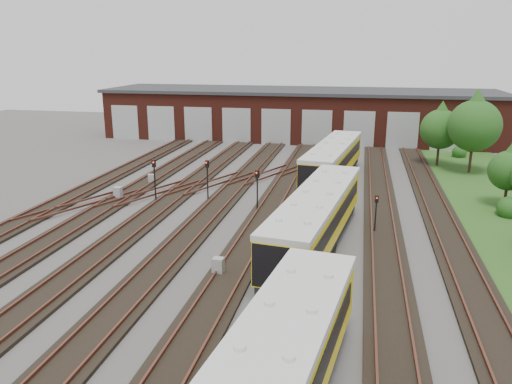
# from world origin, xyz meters

# --- Properties ---
(ground) EXTENTS (120.00, 120.00, 0.00)m
(ground) POSITION_xyz_m (0.00, 0.00, 0.00)
(ground) COLOR #474442
(ground) RESTS_ON ground
(track_network) EXTENTS (30.40, 70.00, 0.33)m
(track_network) POSITION_xyz_m (-0.17, 0.59, 0.11)
(track_network) COLOR black
(track_network) RESTS_ON ground
(maintenance_shed) EXTENTS (51.00, 12.50, 6.35)m
(maintenance_shed) POSITION_xyz_m (-0.01, 39.97, 3.20)
(maintenance_shed) COLOR #521D14
(maintenance_shed) RESTS_ON ground
(grass_verge) EXTENTS (8.00, 55.00, 0.05)m
(grass_verge) POSITION_xyz_m (19.00, 10.00, 0.03)
(grass_verge) COLOR #254517
(grass_verge) RESTS_ON ground
(metro_train) EXTENTS (4.65, 47.29, 3.11)m
(metro_train) POSITION_xyz_m (6.00, 1.28, 1.92)
(metro_train) COLOR black
(metro_train) RESTS_ON ground
(signal_mast_0) EXTENTS (0.32, 0.30, 3.25)m
(signal_mast_0) POSITION_xyz_m (-3.12, 9.33, 2.09)
(signal_mast_0) COLOR black
(signal_mast_0) RESTS_ON ground
(signal_mast_1) EXTENTS (0.30, 0.28, 3.32)m
(signal_mast_1) POSITION_xyz_m (-7.03, 8.33, 2.14)
(signal_mast_1) COLOR black
(signal_mast_1) RESTS_ON ground
(signal_mast_2) EXTENTS (0.31, 0.29, 3.06)m
(signal_mast_2) POSITION_xyz_m (1.15, 7.67, 1.98)
(signal_mast_2) COLOR black
(signal_mast_2) RESTS_ON ground
(signal_mast_3) EXTENTS (0.23, 0.22, 2.53)m
(signal_mast_3) POSITION_xyz_m (9.46, 4.74, 1.64)
(signal_mast_3) COLOR black
(signal_mast_3) RESTS_ON ground
(relay_cabinet_0) EXTENTS (0.60, 0.54, 0.85)m
(relay_cabinet_0) POSITION_xyz_m (-9.56, 13.32, 0.43)
(relay_cabinet_0) COLOR #97999C
(relay_cabinet_0) RESTS_ON ground
(relay_cabinet_1) EXTENTS (0.61, 0.52, 0.98)m
(relay_cabinet_1) POSITION_xyz_m (-10.20, 8.37, 0.49)
(relay_cabinet_1) COLOR #97999C
(relay_cabinet_1) RESTS_ON ground
(relay_cabinet_2) EXTENTS (0.61, 0.52, 0.96)m
(relay_cabinet_2) POSITION_xyz_m (1.35, -3.24, 0.48)
(relay_cabinet_2) COLOR #97999C
(relay_cabinet_2) RESTS_ON ground
(relay_cabinet_3) EXTENTS (0.65, 0.57, 0.93)m
(relay_cabinet_3) POSITION_xyz_m (6.35, 23.51, 0.47)
(relay_cabinet_3) COLOR #97999C
(relay_cabinet_3) RESTS_ON ground
(relay_cabinet_4) EXTENTS (0.73, 0.68, 0.98)m
(relay_cabinet_4) POSITION_xyz_m (4.00, 13.66, 0.49)
(relay_cabinet_4) COLOR #97999C
(relay_cabinet_4) RESTS_ON ground
(tree_0) EXTENTS (3.95, 3.95, 6.55)m
(tree_0) POSITION_xyz_m (16.00, 25.94, 4.21)
(tree_0) COLOR #301E15
(tree_0) RESTS_ON ground
(tree_1) EXTENTS (2.96, 2.96, 4.91)m
(tree_1) POSITION_xyz_m (19.09, 12.55, 3.15)
(tree_1) COLOR #301E15
(tree_1) RESTS_ON ground
(tree_2) EXTENTS (4.81, 4.81, 7.98)m
(tree_2) POSITION_xyz_m (18.59, 23.30, 5.13)
(tree_2) COLOR #301E15
(tree_2) RESTS_ON ground
(bush_0) EXTENTS (1.61, 1.61, 1.61)m
(bush_0) POSITION_xyz_m (18.77, 10.10, 0.81)
(bush_0) COLOR #1E4914
(bush_0) RESTS_ON ground
(bush_1) EXTENTS (1.61, 1.61, 1.61)m
(bush_1) POSITION_xyz_m (18.82, 10.44, 0.80)
(bush_1) COLOR #1E4914
(bush_1) RESTS_ON ground
(bush_2) EXTENTS (1.52, 1.52, 1.52)m
(bush_2) POSITION_xyz_m (18.92, 30.76, 0.76)
(bush_2) COLOR #1E4914
(bush_2) RESTS_ON ground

